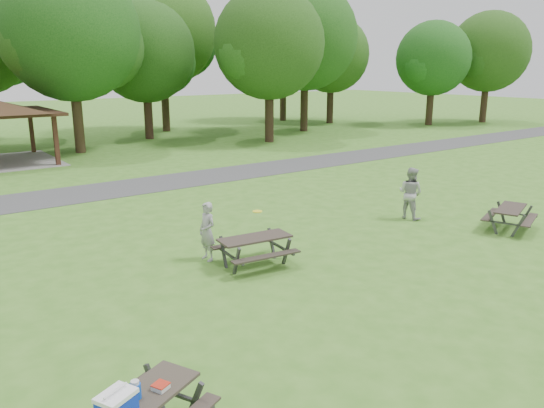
# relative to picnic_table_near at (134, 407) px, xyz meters

# --- Properties ---
(ground) EXTENTS (160.00, 160.00, 0.00)m
(ground) POSITION_rel_picnic_table_near_xyz_m (5.41, 1.65, -0.70)
(ground) COLOR #3E7621
(ground) RESTS_ON ground
(asphalt_path) EXTENTS (120.00, 3.20, 0.02)m
(asphalt_path) POSITION_rel_picnic_table_near_xyz_m (5.41, 15.65, -0.69)
(asphalt_path) COLOR #3F3F41
(asphalt_path) RESTS_ON ground
(tree_row_e) EXTENTS (8.40, 8.00, 11.02)m
(tree_row_e) POSITION_rel_picnic_table_near_xyz_m (7.51, 26.68, 6.09)
(tree_row_e) COLOR #322416
(tree_row_e) RESTS_ON ground
(tree_row_f) EXTENTS (7.35, 7.00, 9.55)m
(tree_row_f) POSITION_rel_picnic_table_near_xyz_m (13.50, 30.18, 5.14)
(tree_row_f) COLOR black
(tree_row_f) RESTS_ON ground
(tree_row_g) EXTENTS (7.77, 7.40, 10.25)m
(tree_row_g) POSITION_rel_picnic_table_near_xyz_m (19.51, 23.68, 5.63)
(tree_row_g) COLOR black
(tree_row_g) RESTS_ON ground
(tree_row_h) EXTENTS (8.61, 8.20, 11.37)m
(tree_row_h) POSITION_rel_picnic_table_near_xyz_m (25.52, 27.18, 6.33)
(tree_row_h) COLOR black
(tree_row_h) RESTS_ON ground
(tree_row_i) EXTENTS (7.14, 6.80, 9.52)m
(tree_row_i) POSITION_rel_picnic_table_near_xyz_m (31.50, 30.68, 5.21)
(tree_row_i) COLOR black
(tree_row_i) RESTS_ON ground
(tree_row_j) EXTENTS (6.72, 6.40, 8.96)m
(tree_row_j) POSITION_rel_picnic_table_near_xyz_m (37.49, 24.18, 4.86)
(tree_row_j) COLOR black
(tree_row_j) RESTS_ON ground
(tree_deep_c) EXTENTS (8.82, 8.40, 11.90)m
(tree_deep_c) POSITION_rel_picnic_table_near_xyz_m (16.52, 33.68, 6.75)
(tree_deep_c) COLOR black
(tree_deep_c) RESTS_ON ground
(tree_deep_d) EXTENTS (8.40, 8.00, 11.27)m
(tree_deep_d) POSITION_rel_picnic_table_near_xyz_m (29.51, 35.18, 6.33)
(tree_deep_d) COLOR black
(tree_deep_d) RESTS_ON ground
(tree_flank_right) EXTENTS (7.56, 7.20, 9.97)m
(tree_flank_right) POSITION_rel_picnic_table_near_xyz_m (43.50, 22.68, 5.46)
(tree_flank_right) COLOR black
(tree_flank_right) RESTS_ON ground
(picnic_table_near) EXTENTS (2.18, 2.01, 1.21)m
(picnic_table_near) POSITION_rel_picnic_table_near_xyz_m (0.00, 0.00, 0.00)
(picnic_table_near) COLOR #322B24
(picnic_table_near) RESTS_ON ground
(picnic_table_middle) EXTENTS (2.04, 1.71, 0.81)m
(picnic_table_middle) POSITION_rel_picnic_table_near_xyz_m (5.21, 4.77, -0.10)
(picnic_table_middle) COLOR #2E2621
(picnic_table_middle) RESTS_ON ground
(picnic_table_far) EXTENTS (2.13, 1.92, 0.76)m
(picnic_table_far) POSITION_rel_picnic_table_near_xyz_m (13.52, 2.56, -0.14)
(picnic_table_far) COLOR #2D2520
(picnic_table_far) RESTS_ON ground
(frisbee_in_flight) EXTENTS (0.32, 0.32, 0.02)m
(frisbee_in_flight) POSITION_rel_picnic_table_near_xyz_m (5.99, 5.77, 0.43)
(frisbee_in_flight) COLOR yellow
(frisbee_in_flight) RESTS_ON ground
(frisbee_thrower) EXTENTS (0.43, 0.61, 1.60)m
(frisbee_thrower) POSITION_rel_picnic_table_near_xyz_m (4.44, 5.88, 0.10)
(frisbee_thrower) COLOR #979799
(frisbee_thrower) RESTS_ON ground
(frisbee_catcher) EXTENTS (0.81, 0.97, 1.78)m
(frisbee_catcher) POSITION_rel_picnic_table_near_xyz_m (12.01, 5.33, 0.19)
(frisbee_catcher) COLOR #A9A9AC
(frisbee_catcher) RESTS_ON ground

